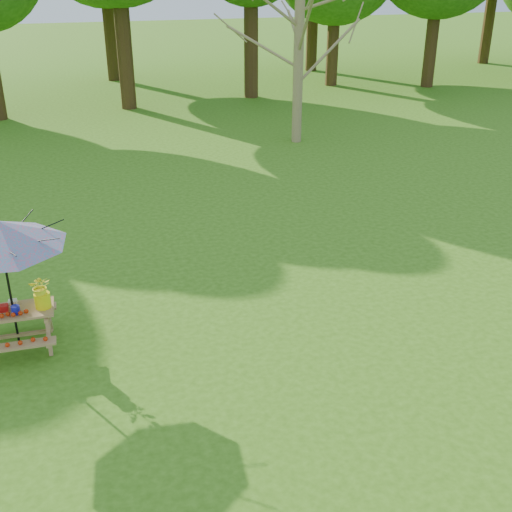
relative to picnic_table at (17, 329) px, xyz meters
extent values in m
plane|color=#3A6B14|center=(3.33, -3.63, -0.33)|extent=(120.00, 120.00, 0.00)
cylinder|color=olive|center=(8.28, 10.61, 2.11)|extent=(0.32, 0.32, 4.88)
cube|color=#A9824C|center=(0.00, 0.00, 0.32)|extent=(1.20, 0.62, 0.04)
cube|color=#A9824C|center=(0.00, -0.55, 0.03)|extent=(1.20, 0.22, 0.04)
cube|color=#A9824C|center=(0.00, 0.55, 0.03)|extent=(1.20, 0.22, 0.04)
cylinder|color=black|center=(0.00, 0.00, 0.80)|extent=(0.04, 0.04, 2.25)
cube|color=red|center=(-0.14, 0.02, 0.39)|extent=(0.14, 0.12, 0.10)
cylinder|color=#1517B2|center=(0.05, -0.12, 0.41)|extent=(0.13, 0.13, 0.13)
cube|color=silver|center=(-0.02, 0.20, 0.38)|extent=(0.13, 0.13, 0.07)
cylinder|color=#FFE90D|center=(0.45, -0.03, 0.47)|extent=(0.24, 0.24, 0.24)
imported|color=yellow|center=(0.45, -0.03, 0.71)|extent=(0.33, 0.29, 0.37)
camera|label=1|loc=(1.28, -9.29, 5.30)|focal=45.00mm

